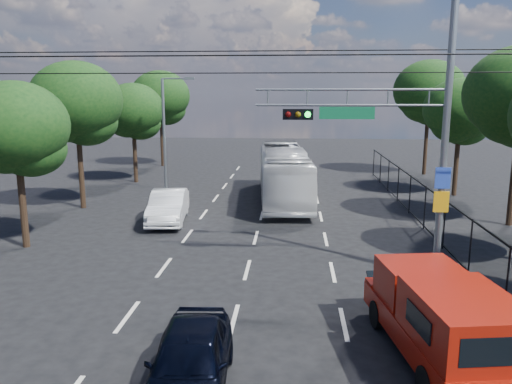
# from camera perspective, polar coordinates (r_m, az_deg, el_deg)

# --- Properties ---
(lane_markings) EXTENTS (6.12, 38.00, 0.01)m
(lane_markings) POSITION_cam_1_polar(r_m,az_deg,el_deg) (23.56, 0.34, -3.84)
(lane_markings) COLOR beige
(lane_markings) RESTS_ON ground
(signal_mast) EXTENTS (6.43, 0.39, 9.50)m
(signal_mast) POSITION_cam_1_polar(r_m,az_deg,el_deg) (17.11, 17.00, 7.75)
(signal_mast) COLOR slate
(signal_mast) RESTS_ON ground
(streetlight_left) EXTENTS (2.09, 0.22, 7.08)m
(streetlight_left) POSITION_cam_1_polar(r_m,az_deg,el_deg) (31.77, -10.18, 7.12)
(streetlight_left) COLOR slate
(streetlight_left) RESTS_ON ground
(utility_wires) EXTENTS (22.00, 5.04, 0.74)m
(utility_wires) POSITION_cam_1_polar(r_m,az_deg,el_deg) (17.63, -0.83, 14.80)
(utility_wires) COLOR black
(utility_wires) RESTS_ON ground
(fence_right) EXTENTS (0.06, 34.03, 2.00)m
(fence_right) POSITION_cam_1_polar(r_m,az_deg,el_deg) (22.31, 19.89, -2.67)
(fence_right) COLOR black
(fence_right) RESTS_ON ground
(tree_right_d) EXTENTS (4.32, 4.32, 7.02)m
(tree_right_d) POSITION_cam_1_polar(r_m,az_deg,el_deg) (32.28, 22.31, 8.15)
(tree_right_d) COLOR black
(tree_right_d) RESTS_ON ground
(tree_right_e) EXTENTS (5.28, 5.28, 8.58)m
(tree_right_e) POSITION_cam_1_polar(r_m,az_deg,el_deg) (40.00, 19.19, 10.36)
(tree_right_e) COLOR black
(tree_right_e) RESTS_ON ground
(tree_left_b) EXTENTS (4.08, 4.08, 6.63)m
(tree_left_b) POSITION_cam_1_polar(r_m,az_deg,el_deg) (21.64, -25.65, 6.02)
(tree_left_b) COLOR black
(tree_left_b) RESTS_ON ground
(tree_left_c) EXTENTS (4.80, 4.80, 7.80)m
(tree_left_c) POSITION_cam_1_polar(r_m,az_deg,el_deg) (28.12, -19.76, 9.09)
(tree_left_c) COLOR black
(tree_left_c) RESTS_ON ground
(tree_left_d) EXTENTS (4.20, 4.20, 6.83)m
(tree_left_d) POSITION_cam_1_polar(r_m,az_deg,el_deg) (35.48, -13.83, 8.64)
(tree_left_d) COLOR black
(tree_left_d) RESTS_ON ground
(tree_left_e) EXTENTS (4.92, 4.92, 7.99)m
(tree_left_e) POSITION_cam_1_polar(r_m,az_deg,el_deg) (43.18, -10.83, 10.26)
(tree_left_e) COLOR black
(tree_left_e) RESTS_ON ground
(red_pickup) EXTENTS (2.74, 5.67, 2.03)m
(red_pickup) POSITION_cam_1_polar(r_m,az_deg,el_deg) (12.60, 20.34, -13.18)
(red_pickup) COLOR black
(red_pickup) RESTS_ON ground
(navy_hatchback) EXTENTS (1.90, 4.21, 1.40)m
(navy_hatchback) POSITION_cam_1_polar(r_m,az_deg,el_deg) (10.99, -7.58, -18.57)
(navy_hatchback) COLOR black
(navy_hatchback) RESTS_ON ground
(white_bus) EXTENTS (3.39, 11.15, 3.06)m
(white_bus) POSITION_cam_1_polar(r_m,az_deg,el_deg) (28.79, 3.19, 2.03)
(white_bus) COLOR silver
(white_bus) RESTS_ON ground
(white_van) EXTENTS (2.12, 4.75, 1.52)m
(white_van) POSITION_cam_1_polar(r_m,az_deg,el_deg) (24.48, -9.99, -1.62)
(white_van) COLOR white
(white_van) RESTS_ON ground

